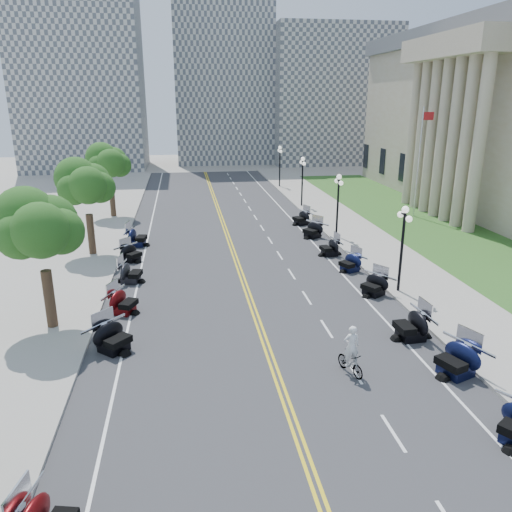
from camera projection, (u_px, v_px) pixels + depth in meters
name	position (u px, v px, depth m)	size (l,w,h in m)	color
ground	(262.00, 333.00, 23.85)	(160.00, 160.00, 0.00)	gray
road	(238.00, 266.00, 33.28)	(16.00, 90.00, 0.01)	#333335
centerline_yellow_a	(237.00, 266.00, 33.26)	(0.12, 90.00, 0.00)	yellow
centerline_yellow_b	(240.00, 266.00, 33.29)	(0.12, 90.00, 0.00)	yellow
edge_line_north	(331.00, 262.00, 34.17)	(0.12, 90.00, 0.00)	white
edge_line_south	(141.00, 271.00, 32.39)	(0.12, 90.00, 0.00)	white
lane_dash_4	(393.00, 433.00, 16.75)	(0.12, 2.00, 0.00)	white
lane_dash_5	(354.00, 371.00, 20.52)	(0.12, 2.00, 0.00)	white
lane_dash_6	(327.00, 329.00, 24.29)	(0.12, 2.00, 0.00)	white
lane_dash_7	(307.00, 298.00, 28.07)	(0.12, 2.00, 0.00)	white
lane_dash_8	(292.00, 274.00, 31.84)	(0.12, 2.00, 0.00)	white
lane_dash_9	(280.00, 255.00, 35.61)	(0.12, 2.00, 0.00)	white
lane_dash_10	(270.00, 240.00, 39.38)	(0.12, 2.00, 0.00)	white
lane_dash_11	(262.00, 228.00, 43.15)	(0.12, 2.00, 0.00)	white
lane_dash_12	(255.00, 217.00, 46.92)	(0.12, 2.00, 0.00)	white
lane_dash_13	(250.00, 208.00, 50.69)	(0.12, 2.00, 0.00)	white
lane_dash_14	(245.00, 201.00, 54.46)	(0.12, 2.00, 0.00)	white
lane_dash_15	(241.00, 194.00, 58.24)	(0.12, 2.00, 0.00)	white
lane_dash_16	(237.00, 188.00, 62.01)	(0.12, 2.00, 0.00)	white
lane_dash_17	(234.00, 183.00, 65.78)	(0.12, 2.00, 0.00)	white
lane_dash_18	(231.00, 178.00, 69.55)	(0.12, 2.00, 0.00)	white
lane_dash_19	(228.00, 174.00, 73.32)	(0.12, 2.00, 0.00)	white
sidewalk_north	(388.00, 258.00, 34.72)	(5.00, 90.00, 0.15)	#9E9991
sidewalk_south	(75.00, 273.00, 31.80)	(5.00, 90.00, 0.15)	#9E9991
lawn	(428.00, 227.00, 43.24)	(9.00, 60.00, 0.10)	#356023
distant_block_a	(82.00, 82.00, 75.87)	(18.00, 14.00, 26.00)	gray
distant_block_b	(222.00, 71.00, 83.98)	(16.00, 12.00, 30.00)	gray
distant_block_c	(330.00, 96.00, 84.86)	(20.00, 14.00, 22.00)	gray
street_lamp_2	(402.00, 250.00, 28.03)	(0.50, 1.20, 4.90)	black
street_lamp_3	(338.00, 206.00, 39.35)	(0.50, 1.20, 4.90)	black
street_lamp_4	(302.00, 182.00, 50.66)	(0.50, 1.20, 4.90)	black
street_lamp_5	(280.00, 166.00, 61.97)	(0.50, 1.20, 4.90)	black
flagpole	(418.00, 164.00, 45.58)	(1.10, 0.20, 10.00)	silver
tree_2	(41.00, 235.00, 22.91)	(4.80, 4.80, 9.20)	#235619
tree_3	(86.00, 189.00, 34.22)	(4.80, 4.80, 9.20)	#235619
tree_4	(109.00, 167.00, 45.54)	(4.80, 4.80, 9.20)	#235619
motorcycle_n_4	(457.00, 358.00, 20.06)	(2.17, 2.17, 1.52)	black
motorcycle_n_5	(412.00, 324.00, 23.11)	(2.14, 2.14, 1.50)	black
motorcycle_n_6	(374.00, 284.00, 28.31)	(1.91, 1.91, 1.34)	black
motorcycle_n_7	(350.00, 262.00, 32.24)	(1.81, 1.81, 1.27)	black
motorcycle_n_8	(330.00, 247.00, 35.43)	(1.89, 1.89, 1.32)	black
motorcycle_n_9	(313.00, 229.00, 39.98)	(2.02, 2.02, 1.41)	black
motorcycle_n_10	(301.00, 217.00, 44.08)	(1.95, 1.95, 1.37)	black
motorcycle_s_5	(113.00, 336.00, 21.98)	(2.08, 2.08, 1.46)	black
motorcycle_s_6	(123.00, 301.00, 25.90)	(1.96, 1.96, 1.37)	#590A0C
motorcycle_s_7	(130.00, 272.00, 30.21)	(1.97, 1.97, 1.38)	black
motorcycle_s_8	(131.00, 252.00, 34.17)	(1.83, 1.83, 1.28)	black
motorcycle_s_9	(137.00, 236.00, 37.68)	(2.16, 2.16, 1.51)	black
bicycle	(350.00, 363.00, 20.22)	(0.46, 1.63, 0.98)	#A51414
cyclist_rider	(352.00, 332.00, 19.80)	(0.65, 0.43, 1.79)	silver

